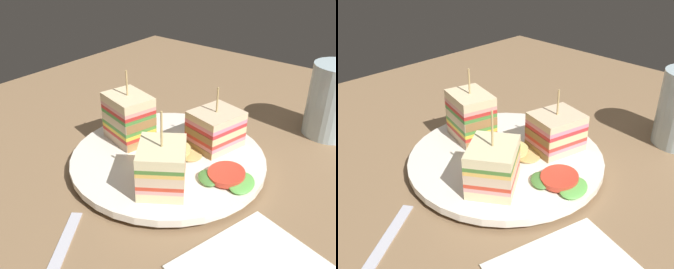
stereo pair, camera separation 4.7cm
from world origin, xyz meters
The scene contains 8 objects.
ground_plane centered at (0.00, 0.00, -0.90)cm, with size 98.10×87.63×1.80cm, color olive.
plate centered at (0.00, 0.00, 0.99)cm, with size 24.81×24.81×1.64cm.
sandwich_wedge_0 centered at (-5.62, -3.63, 4.28)cm, with size 7.96×7.67×9.43cm.
sandwich_wedge_1 centered at (5.84, -3.27, 4.08)cm, with size 7.22×6.55×8.24cm.
sandwich_wedge_2 centered at (0.03, 6.70, 4.87)cm, with size 6.07×7.13×9.89cm.
chip_pile centered at (0.53, -0.53, 2.65)cm, with size 6.83×7.53×1.64cm.
salad_garnish centered at (-0.15, -8.88, 2.23)cm, with size 6.26×7.13×1.47cm.
drinking_glass centered at (21.61, -13.17, 4.60)cm, with size 7.19×7.19×10.72cm.
Camera 1 is at (-32.28, -25.73, 27.65)cm, focal length 40.61 mm.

